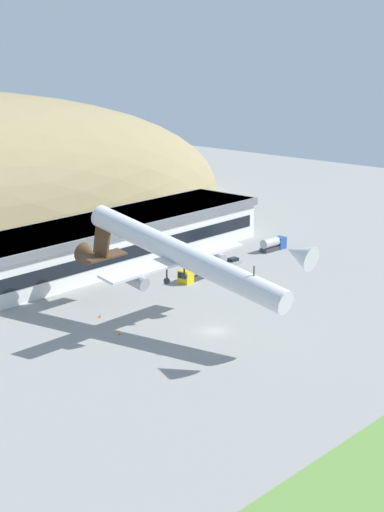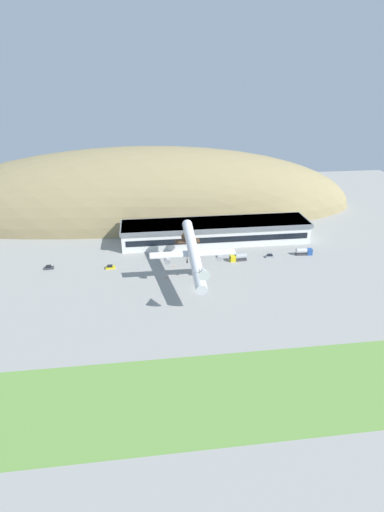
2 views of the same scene
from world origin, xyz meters
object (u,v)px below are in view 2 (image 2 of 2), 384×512
(fuel_truck, at_px, (304,252))
(box_truck, at_px, (238,257))
(service_car_0, at_px, (49,267))
(service_car_2, at_px, (110,267))
(service_car_1, at_px, (270,256))
(traffic_cone_0, at_px, (165,277))
(cargo_airplane, at_px, (193,253))
(traffic_cone_1, at_px, (173,266))
(terminal_building, at_px, (215,230))

(fuel_truck, relative_size, box_truck, 0.99)
(service_car_0, xyz_separation_m, service_car_2, (24.96, -2.72, -0.05))
(service_car_1, height_order, traffic_cone_0, service_car_1)
(cargo_airplane, bearing_deg, service_car_2, 154.70)
(fuel_truck, distance_m, traffic_cone_0, 63.76)
(fuel_truck, distance_m, traffic_cone_1, 58.44)
(service_car_1, bearing_deg, service_car_2, -178.45)
(cargo_airplane, xyz_separation_m, traffic_cone_0, (-10.52, 4.25, -11.93))
(box_truck, bearing_deg, cargo_airplane, -143.50)
(terminal_building, height_order, fuel_truck, terminal_building)
(terminal_building, relative_size, service_car_0, 23.35)
(terminal_building, height_order, traffic_cone_0, terminal_building)
(terminal_building, bearing_deg, cargo_airplane, -112.29)
(terminal_building, xyz_separation_m, service_car_2, (-47.98, -22.58, -4.92))
(service_car_0, height_order, traffic_cone_1, service_car_0)
(cargo_airplane, distance_m, service_car_2, 37.71)
(cargo_airplane, bearing_deg, service_car_1, 25.47)
(terminal_building, height_order, service_car_2, terminal_building)
(cargo_airplane, bearing_deg, terminal_building, 67.71)
(terminal_building, xyz_separation_m, service_car_0, (-72.94, -19.86, -4.87))
(service_car_2, relative_size, box_truck, 0.53)
(service_car_2, relative_size, traffic_cone_1, 6.77)
(cargo_airplane, distance_m, fuel_truck, 55.82)
(terminal_building, bearing_deg, box_truck, -74.62)
(fuel_truck, distance_m, box_truck, 30.20)
(service_car_0, xyz_separation_m, traffic_cone_0, (46.87, -13.80, -0.37))
(terminal_building, relative_size, service_car_1, 22.15)
(service_car_0, relative_size, fuel_truck, 0.52)
(terminal_building, distance_m, service_car_1, 29.58)
(cargo_airplane, bearing_deg, traffic_cone_1, 116.20)
(terminal_building, height_order, box_truck, terminal_building)
(service_car_1, height_order, box_truck, box_truck)
(traffic_cone_0, bearing_deg, cargo_airplane, -21.99)
(service_car_1, bearing_deg, traffic_cone_1, -174.74)
(traffic_cone_0, bearing_deg, service_car_0, 163.59)
(service_car_1, bearing_deg, terminal_building, 134.70)
(box_truck, relative_size, traffic_cone_0, 12.73)
(service_car_1, relative_size, fuel_truck, 0.54)
(fuel_truck, xyz_separation_m, traffic_cone_0, (-62.23, -13.84, -1.20))
(terminal_building, height_order, traffic_cone_1, terminal_building)
(fuel_truck, bearing_deg, traffic_cone_0, -167.46)
(traffic_cone_1, bearing_deg, service_car_2, 175.43)
(terminal_building, distance_m, service_car_2, 53.26)
(box_truck, height_order, traffic_cone_0, box_truck)
(terminal_building, distance_m, traffic_cone_0, 42.90)
(service_car_2, bearing_deg, cargo_airplane, -25.30)
(service_car_2, bearing_deg, box_truck, 0.68)
(service_car_1, xyz_separation_m, box_truck, (-14.49, -1.21, 0.90))
(service_car_2, relative_size, fuel_truck, 0.54)
(terminal_building, bearing_deg, service_car_0, -164.77)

